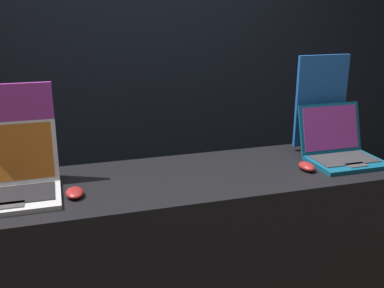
# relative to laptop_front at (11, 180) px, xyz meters

# --- Properties ---
(wall_back) EXTENTS (8.00, 0.05, 2.80)m
(wall_back) POSITION_rel_laptop_front_xyz_m (0.75, 1.37, 0.39)
(wall_back) COLOR black
(wall_back) RESTS_ON ground_plane
(display_counter) EXTENTS (1.98, 0.59, 0.94)m
(display_counter) POSITION_rel_laptop_front_xyz_m (0.75, -0.00, -0.53)
(display_counter) COLOR black
(display_counter) RESTS_ON ground_plane
(laptop_front) EXTENTS (0.37, 0.37, 0.27)m
(laptop_front) POSITION_rel_laptop_front_xyz_m (0.00, 0.00, 0.00)
(laptop_front) COLOR #B7B7BC
(laptop_front) RESTS_ON display_counter
(mouse_front) EXTENTS (0.07, 0.11, 0.03)m
(mouse_front) POSITION_rel_laptop_front_xyz_m (0.24, -0.09, -0.05)
(mouse_front) COLOR maroon
(mouse_front) RESTS_ON display_counter
(promo_stand_front) EXTENTS (0.37, 0.07, 0.43)m
(promo_stand_front) POSITION_rel_laptop_front_xyz_m (0.00, 0.16, 0.14)
(promo_stand_front) COLOR black
(promo_stand_front) RESTS_ON display_counter
(laptop_back) EXTENTS (0.34, 0.33, 0.26)m
(laptop_back) POSITION_rel_laptop_front_xyz_m (1.53, -0.02, -0.00)
(laptop_back) COLOR #0F5170
(laptop_back) RESTS_ON display_counter
(mouse_back) EXTENTS (0.07, 0.11, 0.03)m
(mouse_back) POSITION_rel_laptop_front_xyz_m (1.30, -0.10, -0.05)
(mouse_back) COLOR maroon
(mouse_back) RESTS_ON display_counter
(promo_stand_back) EXTENTS (0.29, 0.07, 0.50)m
(promo_stand_back) POSITION_rel_laptop_front_xyz_m (1.53, 0.18, 0.18)
(promo_stand_back) COLOR black
(promo_stand_back) RESTS_ON display_counter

